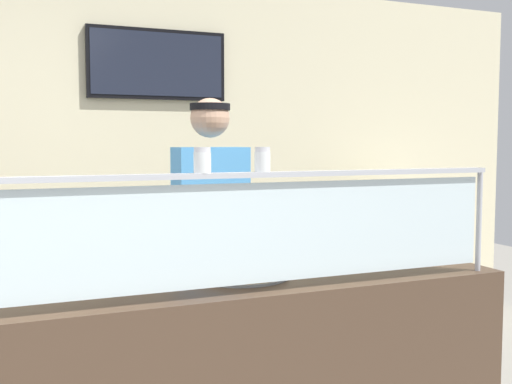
{
  "coord_description": "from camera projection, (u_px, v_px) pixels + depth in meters",
  "views": [
    {
      "loc": [
        0.18,
        -2.07,
        1.53
      ],
      "look_at": [
        1.22,
        0.38,
        1.31
      ],
      "focal_mm": 43.4,
      "sensor_mm": 36.0,
      "label": 1
    }
  ],
  "objects": [
    {
      "name": "pizza_tray",
      "position": [
        240.0,
        273.0,
        2.65
      ],
      "size": [
        0.42,
        0.42,
        0.04
      ],
      "color": "#9EA0A8",
      "rests_on": "serving_counter"
    },
    {
      "name": "worker_figure",
      "position": [
        212.0,
        239.0,
        3.32
      ],
      "size": [
        0.41,
        0.5,
        1.76
      ],
      "color": "#23232D",
      "rests_on": "ground"
    },
    {
      "name": "pepper_flake_shaker",
      "position": [
        262.0,
        161.0,
        2.33
      ],
      "size": [
        0.06,
        0.06,
        0.09
      ],
      "color": "white",
      "rests_on": "sneeze_guard"
    },
    {
      "name": "sneeze_guard",
      "position": [
        268.0,
        217.0,
        2.35
      ],
      "size": [
        2.09,
        0.06,
        0.46
      ],
      "color": "#B2B5BC",
      "rests_on": "serving_counter"
    },
    {
      "name": "shop_rear_unit",
      "position": [
        138.0,
        165.0,
        4.46
      ],
      "size": [
        6.67,
        0.13,
        2.7
      ],
      "color": "beige",
      "rests_on": "ground"
    },
    {
      "name": "parmesan_shaker",
      "position": [
        202.0,
        162.0,
        2.23
      ],
      "size": [
        0.06,
        0.06,
        0.09
      ],
      "color": "white",
      "rests_on": "sneeze_guard"
    },
    {
      "name": "pizza_box_stack",
      "position": [
        393.0,
        205.0,
        4.76
      ],
      "size": [
        0.43,
        0.43,
        0.31
      ],
      "color": "silver",
      "rests_on": "prep_shelf"
    },
    {
      "name": "prep_shelf",
      "position": [
        391.0,
        282.0,
        4.81
      ],
      "size": [
        0.7,
        0.55,
        0.89
      ],
      "primitive_type": "cube",
      "color": "#B7BABF",
      "rests_on": "ground"
    },
    {
      "name": "pizza_server",
      "position": [
        232.0,
        270.0,
        2.61
      ],
      "size": [
        0.11,
        0.29,
        0.01
      ],
      "primitive_type": "cube",
      "rotation": [
        0.0,
        0.0,
        0.11
      ],
      "color": "#ADAFB7",
      "rests_on": "pizza_tray"
    }
  ]
}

